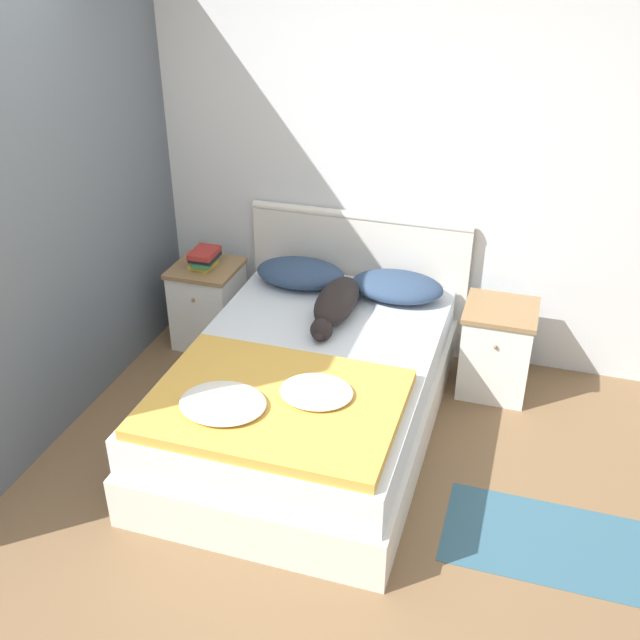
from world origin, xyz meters
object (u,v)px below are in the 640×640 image
object	(u,v)px
nightstand_left	(209,304)
nightstand_right	(496,349)
book_stack	(204,258)
dog	(336,303)
pillow_left	(300,273)
pillow_right	(397,286)
bed	(309,393)

from	to	relation	value
nightstand_left	nightstand_right	bearing A→B (deg)	0.00
nightstand_left	book_stack	size ratio (longest dim) A/B	2.50
nightstand_right	dog	distance (m)	1.04
nightstand_right	dog	bearing A→B (deg)	-162.72
nightstand_left	dog	distance (m)	1.08
pillow_left	pillow_right	distance (m)	0.64
nightstand_right	pillow_right	size ratio (longest dim) A/B	0.99
bed	book_stack	world-z (taller)	book_stack
nightstand_right	pillow_right	distance (m)	0.72
bed	pillow_right	xyz separation A→B (m)	(0.32, 0.79, 0.34)
nightstand_left	pillow_right	size ratio (longest dim) A/B	0.99
nightstand_left	dog	bearing A→B (deg)	-16.54
bed	book_stack	distance (m)	1.28
book_stack	bed	bearing A→B (deg)	-37.49
bed	dog	world-z (taller)	dog
dog	book_stack	distance (m)	1.03
nightstand_left	nightstand_right	distance (m)	1.94
pillow_left	pillow_right	world-z (taller)	same
dog	book_stack	xyz separation A→B (m)	(-0.99, 0.29, 0.03)
pillow_left	dog	world-z (taller)	dog
bed	nightstand_right	distance (m)	1.22
bed	pillow_left	bearing A→B (deg)	111.82
bed	pillow_left	xyz separation A→B (m)	(-0.32, 0.79, 0.34)
bed	nightstand_right	world-z (taller)	nightstand_right
nightstand_right	pillow_right	bearing A→B (deg)	175.74
bed	pillow_left	distance (m)	0.92
dog	nightstand_right	bearing A→B (deg)	17.28
pillow_right	nightstand_right	bearing A→B (deg)	-4.26
book_stack	pillow_left	bearing A→B (deg)	4.55
nightstand_left	pillow_left	distance (m)	0.72
nightstand_left	pillow_right	distance (m)	1.32
pillow_right	nightstand_left	bearing A→B (deg)	-177.84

